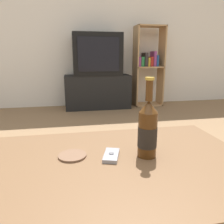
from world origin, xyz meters
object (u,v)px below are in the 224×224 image
(bookshelf, at_px, (148,65))
(cell_phone, at_px, (111,155))
(tv_stand, at_px, (98,92))
(television, at_px, (97,54))
(beer_bottle, at_px, (148,130))

(bookshelf, relative_size, cell_phone, 10.73)
(cell_phone, bearing_deg, tv_stand, 101.80)
(tv_stand, height_order, cell_phone, tv_stand)
(television, distance_m, cell_phone, 2.75)
(television, height_order, cell_phone, television)
(tv_stand, xyz_separation_m, television, (0.00, -0.00, 0.58))
(television, bearing_deg, tv_stand, 90.00)
(television, bearing_deg, bookshelf, 4.06)
(tv_stand, xyz_separation_m, beer_bottle, (-0.15, -2.73, 0.30))
(tv_stand, xyz_separation_m, bookshelf, (0.85, 0.06, 0.41))
(beer_bottle, bearing_deg, cell_phone, 173.99)
(tv_stand, height_order, bookshelf, bookshelf)
(tv_stand, distance_m, television, 0.58)
(bookshelf, relative_size, beer_bottle, 4.32)
(beer_bottle, height_order, cell_phone, beer_bottle)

